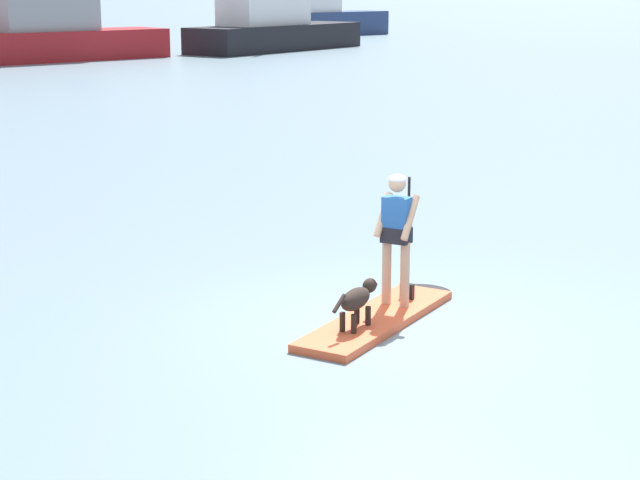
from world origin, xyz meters
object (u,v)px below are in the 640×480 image
at_px(moored_boat_far_starboard, 272,28).
at_px(person_paddler, 397,230).
at_px(dog, 357,299).
at_px(moored_boat_center, 56,35).
at_px(moored_boat_port, 310,18).
at_px(paddleboard, 384,315).

bearing_deg(moored_boat_far_starboard, person_paddler, -130.46).
bearing_deg(dog, person_paddler, 15.27).
distance_m(moored_boat_center, moored_boat_port, 28.24).
height_order(moored_boat_center, moored_boat_far_starboard, moored_boat_far_starboard).
bearing_deg(paddleboard, moored_boat_far_starboard, 49.35).
bearing_deg(paddleboard, dog, -164.73).
xyz_separation_m(person_paddler, moored_boat_center, (20.61, 42.03, 0.26)).
relative_size(paddleboard, moored_boat_center, 0.28).
height_order(paddleboard, moored_boat_port, moored_boat_port).
bearing_deg(paddleboard, moored_boat_center, 63.58).
distance_m(moored_boat_far_starboard, moored_boat_port, 16.86).
height_order(moored_boat_center, moored_boat_port, moored_boat_port).
xyz_separation_m(dog, moored_boat_port, (48.52, 50.92, 0.93)).
xyz_separation_m(person_paddler, moored_boat_far_starboard, (34.28, 40.19, 0.27)).
distance_m(dog, moored_boat_port, 70.34).
relative_size(dog, moored_boat_center, 0.09).
bearing_deg(person_paddler, moored_boat_port, 46.83).
bearing_deg(moored_boat_port, moored_boat_far_starboard, -141.70).
bearing_deg(person_paddler, moored_boat_far_starboard, 49.54).
bearing_deg(moored_boat_far_starboard, moored_boat_center, 172.33).
relative_size(person_paddler, moored_boat_port, 0.13).
height_order(dog, moored_boat_far_starboard, moored_boat_far_starboard).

